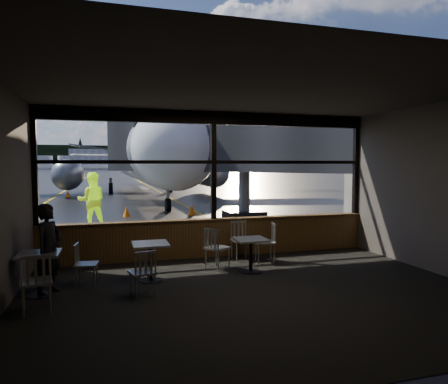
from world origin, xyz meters
name	(u,v)px	position (x,y,z in m)	size (l,w,h in m)	color
ground_plane	(116,171)	(0.00, 120.00, 0.00)	(520.00, 520.00, 0.00)	black
carpet_floor	(258,294)	(0.00, -3.00, 0.01)	(8.00, 6.00, 0.01)	black
ceiling	(259,89)	(0.00, -3.00, 3.50)	(8.00, 6.00, 0.04)	#38332D
wall_right	(448,190)	(4.00, -3.00, 1.75)	(0.04, 6.00, 3.50)	#473F39
wall_back	(369,216)	(0.00, -6.00, 1.75)	(8.00, 0.04, 3.50)	#473F39
window_sill	(214,238)	(0.00, 0.00, 0.45)	(8.00, 0.28, 0.90)	#4F3318
window_header	(213,118)	(0.00, 0.00, 3.35)	(8.00, 0.18, 0.30)	black
mullion_left	(34,167)	(-3.95, 0.00, 2.20)	(0.12, 0.12, 2.60)	black
mullion_centre	(213,166)	(0.00, 0.00, 2.20)	(0.12, 0.12, 2.60)	black
mullion_right	(356,166)	(3.95, 0.00, 2.20)	(0.12, 0.12, 2.60)	black
window_transom	(213,162)	(0.00, 0.00, 2.30)	(8.00, 0.10, 0.08)	black
airliner	(141,122)	(0.02, 21.60, 5.45)	(29.75, 35.70, 10.91)	white
jet_bridge	(266,156)	(3.60, 5.50, 2.58)	(9.68, 11.83, 5.16)	#2A2A2D
cafe_table_near	(251,255)	(0.38, -1.61, 0.36)	(0.65, 0.65, 0.71)	#9D9890
cafe_table_mid	(151,262)	(-1.69, -1.67, 0.37)	(0.67, 0.67, 0.74)	#A19C94
cafe_table_left	(39,275)	(-3.60, -2.02, 0.37)	(0.68, 0.68, 0.75)	gray
chair_near_e	(265,243)	(0.96, -0.94, 0.46)	(0.50, 0.50, 0.92)	#B6B1A4
chair_near_w	(217,248)	(-0.23, -1.19, 0.46)	(0.50, 0.50, 0.91)	#B7B1A5
chair_near_n	(241,241)	(0.54, -0.50, 0.45)	(0.49, 0.49, 0.91)	#B7B1A6
chair_mid_s	(142,273)	(-1.92, -2.56, 0.41)	(0.45, 0.45, 0.83)	#AFA99E
chair_mid_w	(87,265)	(-2.85, -1.68, 0.40)	(0.44, 0.44, 0.81)	beige
chair_left_s	(36,282)	(-3.51, -2.84, 0.47)	(0.51, 0.51, 0.93)	beige
passenger	(49,249)	(-3.44, -1.95, 0.79)	(0.57, 0.38, 1.57)	black
ground_crew	(92,201)	(-3.01, 5.24, 0.98)	(0.96, 0.75, 1.97)	#BFF219
cone_nose	(192,210)	(1.09, 7.96, 0.24)	(0.35, 0.35, 0.48)	#EC4B07
cone_wing	(68,194)	(-5.12, 19.67, 0.23)	(0.33, 0.33, 0.45)	#EC6207
hangar_mid	(114,158)	(0.00, 185.00, 5.00)	(38.00, 15.00, 10.00)	silver
hangar_right	(240,157)	(60.00, 178.00, 6.00)	(50.00, 20.00, 12.00)	silver
fuel_tank_a	(43,162)	(-30.00, 182.00, 3.00)	(8.00, 8.00, 6.00)	silver
fuel_tank_b	(67,162)	(-20.00, 182.00, 3.00)	(8.00, 8.00, 6.00)	silver
fuel_tank_c	(91,163)	(-10.00, 182.00, 3.00)	(8.00, 8.00, 6.00)	silver
treeline	(113,157)	(0.00, 210.00, 6.00)	(360.00, 3.00, 12.00)	black
cone_extra	(126,212)	(-1.72, 8.19, 0.21)	(0.31, 0.31, 0.43)	#EA4C07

